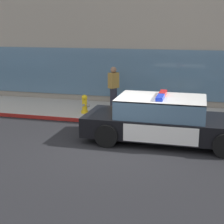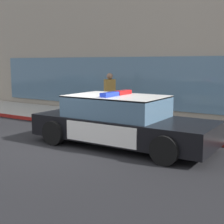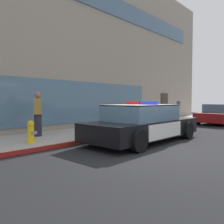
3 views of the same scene
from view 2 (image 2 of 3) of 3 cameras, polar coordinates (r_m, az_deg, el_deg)
name	(u,v)px [view 2 (image 2 of 3)]	position (r m, az deg, el deg)	size (l,w,h in m)	color
ground	(61,145)	(9.15, -8.93, -5.76)	(48.00, 48.00, 0.00)	black
sidewalk	(128,122)	(12.07, 2.79, -1.77)	(48.00, 3.00, 0.15)	#A39E93
curb_red_paint	(105,129)	(10.81, -1.23, -3.00)	(28.80, 0.04, 0.14)	maroon
police_cruiser	(121,121)	(8.85, 1.57, -1.64)	(5.03, 2.12, 1.49)	black
fire_hydrant	(75,109)	(12.49, -6.49, 0.53)	(0.34, 0.39, 0.73)	gold
pedestrian_on_sidewalk	(110,95)	(12.78, -0.40, 3.08)	(0.44, 0.48, 1.71)	#23232D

